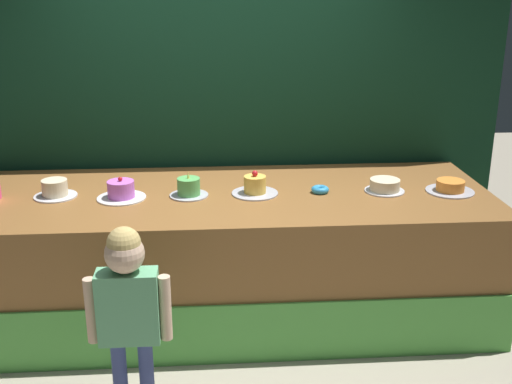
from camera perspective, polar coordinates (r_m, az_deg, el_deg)
name	(u,v)px	position (r m, az deg, el deg)	size (l,w,h in m)	color
ground_plane	(227,362)	(4.13, -2.68, -15.17)	(12.00, 12.00, 0.00)	#ADA38E
stage_platform	(223,254)	(4.48, -3.00, -5.68)	(3.70, 1.33, 0.91)	brown
curtain_backdrop	(219,91)	(4.91, -3.41, 9.16)	(4.44, 0.08, 2.98)	#113823
child_figure	(128,301)	(3.33, -11.54, -9.63)	(0.44, 0.20, 1.14)	#3F4C8C
donut	(320,190)	(4.33, 5.83, 0.22)	(0.12, 0.12, 0.04)	#3399D8
cake_far_left	(55,189)	(4.43, -17.78, 0.22)	(0.29, 0.29, 0.12)	silver
cake_left	(121,191)	(4.28, -12.15, 0.08)	(0.33, 0.33, 0.15)	white
cake_center_left	(189,188)	(4.26, -6.13, 0.35)	(0.26, 0.26, 0.17)	silver
cake_center_right	(255,187)	(4.28, -0.10, 0.49)	(0.32, 0.32, 0.17)	silver
cake_right	(385,186)	(4.42, 11.60, 0.55)	(0.27, 0.27, 0.09)	silver
cake_far_right	(450,187)	(4.53, 17.21, 0.43)	(0.33, 0.33, 0.08)	silver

